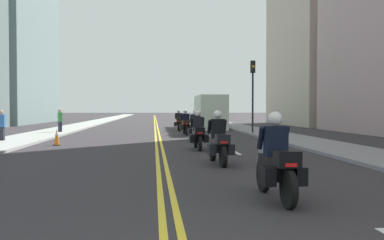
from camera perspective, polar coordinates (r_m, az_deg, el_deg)
ground_plane at (r=50.53m, az=-4.90°, el=-0.41°), size 264.00×264.00×0.00m
sidewalk_left at (r=51.02m, az=-13.11°, el=-0.36°), size 2.86×144.00×0.12m
sidewalk_right at (r=51.09m, az=3.30°, el=-0.32°), size 2.86×144.00×0.12m
centreline_yellow_inner at (r=50.53m, az=-5.04°, el=-0.40°), size 0.12×132.00×0.01m
centreline_yellow_outer at (r=50.53m, az=-4.76°, el=-0.40°), size 0.12×132.00×0.01m
lane_dashes_white at (r=31.71m, az=0.58°, el=-1.54°), size 0.14×56.40×0.01m
building_left_2 at (r=55.97m, az=-23.41°, el=13.80°), size 7.60×18.73×27.44m
building_right_2 at (r=47.30m, az=16.35°, el=9.66°), size 6.93×14.44×16.88m
motorcycle_0 at (r=7.97m, az=11.32°, el=-5.83°), size 0.77×2.18×1.65m
motorcycle_1 at (r=12.96m, az=3.57°, el=-3.07°), size 0.78×2.21×1.65m
motorcycle_2 at (r=17.59m, az=0.80°, el=-1.84°), size 0.77×2.15×1.63m
motorcycle_3 at (r=22.69m, az=0.44°, el=-1.10°), size 0.78×2.29×1.67m
motorcycle_4 at (r=27.58m, az=-0.89°, el=-0.62°), size 0.77×2.17×1.65m
motorcycle_5 at (r=32.70m, az=-1.79°, el=-0.30°), size 0.77×2.17×1.64m
traffic_cone_1 at (r=20.60m, az=-17.71°, el=-2.19°), size 0.30×0.30×0.78m
traffic_light_near at (r=28.27m, az=8.16°, el=4.84°), size 0.28×0.38×4.85m
pedestrian_0 at (r=30.36m, az=-17.31°, el=-0.10°), size 0.36×0.42×1.69m
pedestrian_1 at (r=23.15m, az=-24.23°, el=-0.72°), size 0.37×0.24×1.64m
parked_truck at (r=35.85m, az=2.36°, el=0.85°), size 2.20×6.50×2.80m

